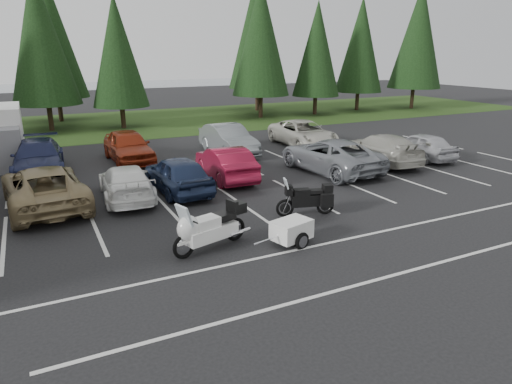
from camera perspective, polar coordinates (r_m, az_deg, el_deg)
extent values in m
plane|color=black|center=(16.43, -1.82, -2.85)|extent=(120.00, 120.00, 0.00)
cube|color=#213C13|center=(38.99, -16.85, 8.18)|extent=(80.00, 16.00, 0.01)
cube|color=gray|center=(70.05, -18.16, 11.76)|extent=(70.00, 50.00, 0.02)
cube|color=silver|center=(18.17, -4.45, -0.90)|extent=(32.00, 16.00, 0.01)
cylinder|color=#332316|center=(37.23, -24.38, 9.03)|extent=(0.36, 0.36, 2.62)
cone|color=black|center=(36.99, -25.41, 17.04)|extent=(4.80, 4.80, 9.27)
cylinder|color=#332316|center=(36.50, -16.32, 9.43)|extent=(0.36, 0.36, 2.26)
cone|color=black|center=(36.22, -16.94, 16.51)|extent=(4.14, 4.14, 7.99)
cylinder|color=#332316|center=(40.78, 0.58, 11.17)|extent=(0.36, 0.36, 2.69)
cone|color=black|center=(40.57, 0.61, 18.74)|extent=(4.93, 4.93, 9.52)
cylinder|color=#332316|center=(43.31, 7.39, 11.14)|extent=(0.36, 0.36, 2.33)
cone|color=black|center=(43.08, 7.64, 17.31)|extent=(4.27, 4.27, 8.24)
cylinder|color=#332316|center=(47.18, 12.54, 11.46)|extent=(0.36, 0.36, 2.47)
cone|color=black|center=(46.98, 12.95, 17.46)|extent=(4.53, 4.53, 8.76)
cylinder|color=#332316|center=(50.20, 18.97, 11.48)|extent=(0.36, 0.36, 2.83)
cone|color=black|center=(50.04, 19.63, 17.92)|extent=(5.19, 5.19, 10.03)
cylinder|color=#332316|center=(41.84, -23.34, 9.96)|extent=(0.36, 0.36, 2.71)
cone|color=black|center=(41.63, -24.26, 17.35)|extent=(4.97, 4.97, 9.61)
cylinder|color=#332316|center=(45.84, 0.14, 12.03)|extent=(0.36, 0.36, 3.00)
cone|color=black|center=(45.69, 0.15, 19.55)|extent=(5.50, 5.50, 10.62)
imported|color=#907B53|center=(18.70, -24.98, 0.56)|extent=(3.08, 5.91, 1.59)
imported|color=white|center=(18.72, -15.95, 1.16)|extent=(2.22, 4.75, 1.34)
imported|color=#1C2846|center=(19.14, -9.82, 2.23)|extent=(2.10, 4.62, 1.54)
imported|color=maroon|center=(20.86, -3.84, 3.64)|extent=(1.85, 4.66, 1.51)
imported|color=gray|center=(22.44, 9.27, 4.55)|extent=(3.03, 5.95, 1.61)
imported|color=#B1AFA2|center=(24.82, 15.40, 5.26)|extent=(2.64, 5.42, 1.52)
imported|color=#BABBC0|center=(26.46, 19.92, 5.46)|extent=(1.85, 4.26, 1.43)
imported|color=#1C2146|center=(24.04, -25.56, 3.91)|extent=(2.55, 5.62, 1.60)
imported|color=maroon|center=(25.09, -15.67, 5.54)|extent=(2.13, 4.96, 1.67)
imported|color=slate|center=(26.13, -3.49, 6.58)|extent=(1.84, 5.05, 1.65)
imported|color=beige|center=(28.50, 5.92, 7.29)|extent=(2.77, 5.64, 1.54)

